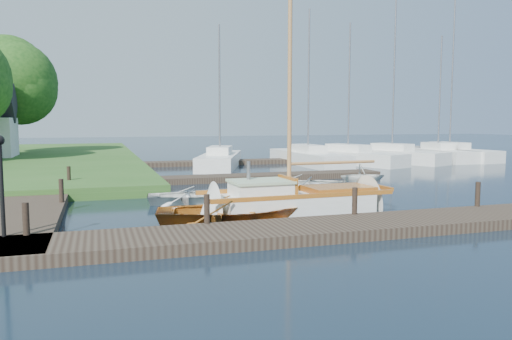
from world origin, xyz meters
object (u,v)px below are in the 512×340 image
object	(u,v)px
tree_7	(13,81)
marina_boat_3	(308,157)
mooring_post_1	(207,209)
marina_boat_6	(438,153)
mooring_post_3	(478,194)
mooring_post_5	(69,175)
mooring_post_0	(26,219)
mooring_post_4	(61,191)
dinghy	(228,208)
tender_d	(363,173)
tender_c	(305,183)
sailboat	(299,204)
mooring_post_2	(355,201)
lamp_post	(1,172)
tender_a	(193,194)
marina_boat_5	(392,155)
marina_boat_4	(348,156)
marina_boat_1	(220,159)
marina_boat_7	(449,152)

from	to	relation	value
tree_7	marina_boat_3	bearing A→B (deg)	-30.24
mooring_post_1	marina_boat_6	bearing A→B (deg)	40.76
mooring_post_3	mooring_post_5	size ratio (longest dim) A/B	1.00
mooring_post_0	marina_boat_6	distance (m)	33.05
mooring_post_4	dinghy	size ratio (longest dim) A/B	0.19
mooring_post_4	marina_boat_6	size ratio (longest dim) A/B	0.08
mooring_post_4	tender_d	distance (m)	13.59
tender_c	marina_boat_6	distance (m)	20.93
sailboat	mooring_post_1	bearing A→B (deg)	-152.79
marina_boat_3	tree_7	xyz separation A→B (m)	(-20.38, 11.88, 5.64)
dinghy	tree_7	distance (m)	31.90
marina_boat_6	tree_7	distance (m)	33.96
mooring_post_0	mooring_post_5	xyz separation A→B (m)	(0.50, 10.00, 0.00)
mooring_post_2	lamp_post	world-z (taller)	lamp_post
mooring_post_1	mooring_post_2	xyz separation A→B (m)	(4.50, 0.00, 0.00)
tender_a	marina_boat_5	size ratio (longest dim) A/B	0.29
mooring_post_5	tender_d	distance (m)	13.45
marina_boat_4	mooring_post_0	bearing A→B (deg)	115.48
marina_boat_4	tree_7	size ratio (longest dim) A/B	1.06
mooring_post_5	marina_boat_5	distance (m)	23.89
mooring_post_5	tree_7	bearing A→B (deg)	103.36
marina_boat_1	marina_boat_5	xyz separation A→B (m)	(13.18, 0.16, 0.02)
tender_d	marina_boat_7	xyz separation A→B (m)	(14.46, 11.77, 0.01)
mooring_post_0	marina_boat_5	bearing A→B (deg)	40.08
mooring_post_5	tender_a	size ratio (longest dim) A/B	0.24
mooring_post_3	marina_boat_3	world-z (taller)	marina_boat_3
lamp_post	sailboat	bearing A→B (deg)	12.96
tender_a	mooring_post_2	bearing A→B (deg)	-135.16
mooring_post_1	mooring_post_2	size ratio (longest dim) A/B	1.00
tender_d	marina_boat_1	size ratio (longest dim) A/B	0.23
tender_a	marina_boat_6	xyz separation A→B (m)	(21.75, 14.01, 0.21)
marina_boat_4	marina_boat_7	world-z (taller)	marina_boat_7
marina_boat_3	tender_c	bearing A→B (deg)	154.82
mooring_post_4	marina_boat_3	bearing A→B (deg)	42.65
marina_boat_4	marina_boat_7	distance (m)	9.38
lamp_post	tender_c	world-z (taller)	lamp_post
lamp_post	mooring_post_0	bearing A→B (deg)	0.00
mooring_post_5	marina_boat_3	size ratio (longest dim) A/B	0.07
mooring_post_3	mooring_post_5	bearing A→B (deg)	142.43
marina_boat_4	mooring_post_1	bearing A→B (deg)	123.18
mooring_post_0	marina_boat_6	size ratio (longest dim) A/B	0.08
mooring_post_0	marina_boat_1	distance (m)	21.10
marina_boat_1	marina_boat_7	bearing A→B (deg)	-67.55
dinghy	tender_d	bearing A→B (deg)	-40.81
mooring_post_4	tree_7	xyz separation A→B (m)	(-5.00, 26.05, 5.50)
tender_a	tree_7	distance (m)	28.14
mooring_post_2	marina_boat_5	size ratio (longest dim) A/B	0.07
tender_c	marina_boat_7	xyz separation A→B (m)	(18.02, 13.10, 0.16)
mooring_post_2	marina_boat_6	distance (m)	26.27
marina_boat_5	tree_7	world-z (taller)	marina_boat_5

